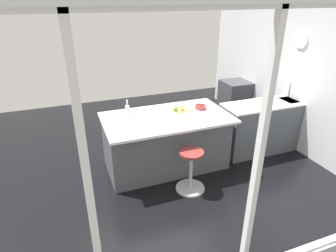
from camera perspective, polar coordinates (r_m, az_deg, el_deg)
name	(u,v)px	position (r m, az deg, el deg)	size (l,w,h in m)	color
ground_plane	(155,162)	(5.12, -2.69, -7.21)	(7.11, 7.11, 0.00)	black
window_panel_rear	(248,226)	(2.70, 15.66, -18.66)	(5.47, 0.12, 2.76)	silver
interior_partition_left	(291,72)	(5.93, 23.38, 9.84)	(0.15, 5.26, 2.76)	silver
sink_cabinet	(277,124)	(5.82, 20.97, 0.43)	(2.24, 0.60, 1.21)	#4C5156
oven_range	(235,100)	(6.89, 13.12, 5.03)	(0.60, 0.61, 0.90)	#38383D
kitchen_island	(166,141)	(4.79, -0.41, -3.06)	(2.02, 1.14, 0.94)	#4C5156
stool_by_window	(191,172)	(4.32, 4.55, -9.10)	(0.44, 0.44, 0.66)	#B7B7BC
cutting_board	(181,110)	(4.79, 2.55, 3.21)	(0.36, 0.24, 0.02)	tan
apple_yellow	(182,108)	(4.73, 2.87, 3.53)	(0.08, 0.08, 0.08)	gold
apple_green	(175,109)	(4.71, 1.46, 3.50)	(0.08, 0.08, 0.08)	#609E2D
water_bottle	(128,112)	(4.46, -8.06, 2.87)	(0.06, 0.06, 0.31)	silver
fruit_bowl	(200,107)	(4.87, 6.48, 3.82)	(0.18, 0.18, 0.07)	#993833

